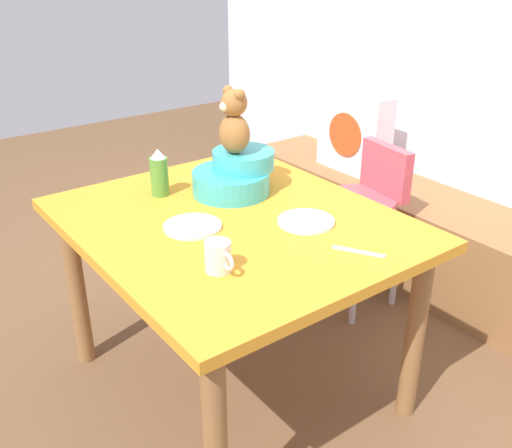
# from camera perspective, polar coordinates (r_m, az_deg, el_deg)

# --- Properties ---
(ground_plane) EXTENTS (8.00, 8.00, 0.00)m
(ground_plane) POSITION_cam_1_polar(r_m,az_deg,el_deg) (2.49, -1.91, -15.11)
(ground_plane) COLOR brown
(back_wall) EXTENTS (4.40, 0.10, 2.60)m
(back_wall) POSITION_cam_1_polar(r_m,az_deg,el_deg) (3.05, 23.35, 17.60)
(back_wall) COLOR silver
(back_wall) RESTS_ON ground_plane
(window_bench) EXTENTS (2.60, 0.44, 0.46)m
(window_bench) POSITION_cam_1_polar(r_m,az_deg,el_deg) (3.13, 17.40, -2.08)
(window_bench) COLOR olive
(window_bench) RESTS_ON ground_plane
(pillow_floral_left) EXTENTS (0.44, 0.15, 0.44)m
(pillow_floral_left) POSITION_cam_1_polar(r_m,az_deg,el_deg) (3.32, 9.52, 8.75)
(pillow_floral_left) COLOR silver
(pillow_floral_left) RESTS_ON window_bench
(dining_table) EXTENTS (1.21, 1.03, 0.74)m
(dining_table) POSITION_cam_1_polar(r_m,az_deg,el_deg) (2.13, -2.16, -1.90)
(dining_table) COLOR orange
(dining_table) RESTS_ON ground_plane
(highchair) EXTENTS (0.36, 0.48, 0.79)m
(highchair) POSITION_cam_1_polar(r_m,az_deg,el_deg) (2.78, 10.22, 1.85)
(highchair) COLOR #D84C59
(highchair) RESTS_ON ground_plane
(infant_seat_teal) EXTENTS (0.30, 0.33, 0.16)m
(infant_seat_teal) POSITION_cam_1_polar(r_m,az_deg,el_deg) (2.28, -2.04, 4.81)
(infant_seat_teal) COLOR #38A9AF
(infant_seat_teal) RESTS_ON dining_table
(teddy_bear) EXTENTS (0.13, 0.12, 0.25)m
(teddy_bear) POSITION_cam_1_polar(r_m,az_deg,el_deg) (2.22, -2.14, 9.80)
(teddy_bear) COLOR #936030
(teddy_bear) RESTS_ON infant_seat_teal
(ketchup_bottle) EXTENTS (0.07, 0.07, 0.18)m
(ketchup_bottle) POSITION_cam_1_polar(r_m,az_deg,el_deg) (2.28, -9.38, 4.85)
(ketchup_bottle) COLOR #4C8C33
(ketchup_bottle) RESTS_ON dining_table
(coffee_mug) EXTENTS (0.12, 0.08, 0.09)m
(coffee_mug) POSITION_cam_1_polar(r_m,az_deg,el_deg) (1.73, -3.66, -3.18)
(coffee_mug) COLOR silver
(coffee_mug) RESTS_ON dining_table
(dinner_plate_near) EXTENTS (0.20, 0.20, 0.01)m
(dinner_plate_near) POSITION_cam_1_polar(r_m,az_deg,el_deg) (2.02, -6.18, -0.22)
(dinner_plate_near) COLOR white
(dinner_plate_near) RESTS_ON dining_table
(dinner_plate_far) EXTENTS (0.20, 0.20, 0.01)m
(dinner_plate_far) POSITION_cam_1_polar(r_m,az_deg,el_deg) (2.05, 4.88, 0.26)
(dinner_plate_far) COLOR white
(dinner_plate_far) RESTS_ON dining_table
(table_fork) EXTENTS (0.15, 0.10, 0.01)m
(table_fork) POSITION_cam_1_polar(r_m,az_deg,el_deg) (1.88, 9.92, -2.66)
(table_fork) COLOR silver
(table_fork) RESTS_ON dining_table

